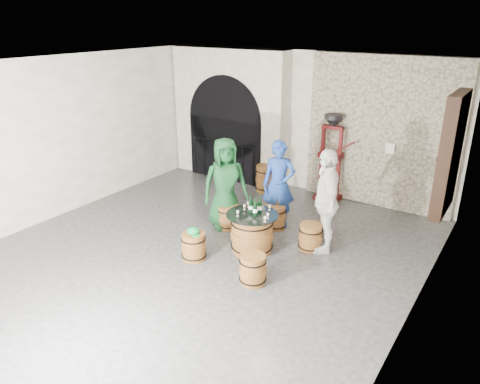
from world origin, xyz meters
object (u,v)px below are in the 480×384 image
Objects in this scene: barrel_stool_left at (228,216)px; barrel_stool_right at (310,237)px; barrel_table at (252,233)px; wine_bottle_center at (255,209)px; barrel_stool_far at (275,217)px; person_green at (225,183)px; wine_bottle_right at (260,206)px; barrel_stool_near_right at (253,269)px; person_white at (326,201)px; wine_bottle_left at (251,206)px; corking_press at (331,151)px; barrel_stool_near_left at (194,246)px; side_barrel at (265,178)px; person_blue at (279,185)px.

barrel_stool_right is at bearing 2.65° from barrel_stool_left.
wine_bottle_center is (0.08, -0.03, 0.49)m from barrel_table.
barrel_stool_far is 1.17m from person_green.
barrel_table is at bearing -83.69° from barrel_stool_far.
barrel_stool_left is 1.22m from wine_bottle_right.
barrel_stool_near_right is (1.46, -1.41, 0.00)m from barrel_stool_left.
person_white reaches higher than wine_bottle_left.
barrel_table is 1.05m from barrel_stool_far.
barrel_stool_left is 2.82m from corking_press.
barrel_stool_near_left is at bearing 176.26° from barrel_stool_near_right.
person_white is 2.42m from corking_press.
corking_press reaches higher than barrel_stool_left.
barrel_stool_near_right is at bearing -3.74° from barrel_stool_near_left.
person_white is at bearing -13.99° from barrel_stool_far.
barrel_table is 0.47× the size of corking_press.
barrel_stool_left and barrel_stool_near_right have the same top height.
wine_bottle_right reaches higher than side_barrel.
barrel_stool_left is at bearing -177.35° from barrel_stool_right.
barrel_stool_right is at bearing 79.53° from barrel_stool_near_right.
person_green is (-1.82, -0.03, 0.66)m from barrel_stool_right.
corking_press is at bearing 77.68° from barrel_stool_near_left.
corking_press reaches higher than wine_bottle_right.
person_blue reaches higher than barrel_table.
barrel_stool_near_left is at bearing -80.62° from barrel_stool_left.
side_barrel is (-2.14, 2.05, 0.08)m from barrel_stool_right.
corking_press is (-0.68, 2.38, 0.89)m from barrel_stool_right.
wine_bottle_left is (-1.08, -0.70, -0.09)m from person_white.
wine_bottle_left and wine_bottle_center have the same top height.
wine_bottle_center is 3.07m from side_barrel.
corking_press is (-0.41, 3.87, 0.89)m from barrel_stool_near_right.
side_barrel is 1.70m from corking_press.
barrel_stool_near_left is (-0.67, -0.79, -0.11)m from barrel_table.
barrel_stool_near_right is 1.14m from wine_bottle_center.
person_white is 5.72× the size of wine_bottle_left.
wine_bottle_center is at bearing -89.41° from corking_press.
wine_bottle_left reaches higher than side_barrel.
person_green is at bearing 155.94° from wine_bottle_right.
barrel_stool_far is 2.02m from barrel_stool_near_right.
person_white is 5.72× the size of wine_bottle_right.
person_green is at bearing 149.56° from wine_bottle_left.
barrel_table is 2.81× the size of wine_bottle_right.
barrel_stool_left is 1.48× the size of wine_bottle_right.
wine_bottle_center is at bearing -20.73° from barrel_table.
wine_bottle_center is (-0.76, -0.64, 0.60)m from barrel_stool_right.
barrel_stool_left is 1.14m from wine_bottle_left.
barrel_stool_far is at bearing 109.58° from barrel_stool_near_right.
barrel_stool_near_right is 1.48× the size of wine_bottle_left.
barrel_stool_far is 1.24m from wine_bottle_center.
corking_press is at bearing 168.51° from person_white.
barrel_stool_right is at bearing -50.36° from person_green.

